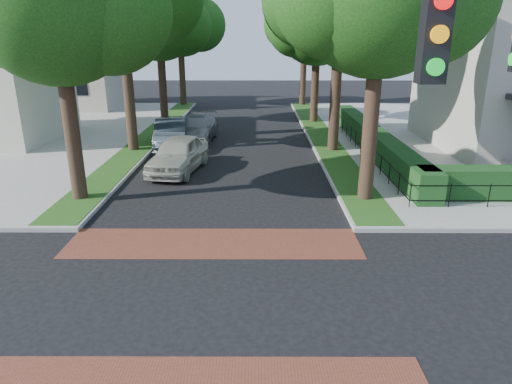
# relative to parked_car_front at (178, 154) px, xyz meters

# --- Properties ---
(ground) EXTENTS (120.00, 120.00, 0.00)m
(ground) POSITION_rel_parked_car_front_xyz_m (2.37, -11.22, -0.82)
(ground) COLOR black
(ground) RESTS_ON ground
(crosswalk_far) EXTENTS (9.00, 2.20, 0.01)m
(crosswalk_far) POSITION_rel_parked_car_front_xyz_m (2.37, -8.02, -0.82)
(crosswalk_far) COLOR brown
(crosswalk_far) RESTS_ON ground
(grass_strip_ne) EXTENTS (1.60, 29.80, 0.02)m
(grass_strip_ne) POSITION_rel_parked_car_front_xyz_m (7.77, 7.88, -0.66)
(grass_strip_ne) COLOR #1F4D16
(grass_strip_ne) RESTS_ON sidewalk_ne
(grass_strip_nw) EXTENTS (1.60, 29.80, 0.02)m
(grass_strip_nw) POSITION_rel_parked_car_front_xyz_m (-3.03, 7.88, -0.66)
(grass_strip_nw) COLOR #1F4D16
(grass_strip_nw) RESTS_ON sidewalk_nw
(tree_right_far) EXTENTS (7.25, 6.23, 9.74)m
(tree_right_far) POSITION_rel_parked_car_front_xyz_m (7.97, 13.00, 6.08)
(tree_right_far) COLOR black
(tree_right_far) RESTS_ON sidewalk_ne
(tree_right_back) EXTENTS (7.50, 6.45, 10.20)m
(tree_right_back) POSITION_rel_parked_car_front_xyz_m (7.97, 22.01, 6.44)
(tree_right_back) COLOR black
(tree_right_back) RESTS_ON sidewalk_ne
(tree_left_far) EXTENTS (7.00, 6.02, 9.86)m
(tree_left_far) POSITION_rel_parked_car_front_xyz_m (-3.04, 13.00, 6.29)
(tree_left_far) COLOR black
(tree_left_far) RESTS_ON sidewalk_nw
(tree_left_back) EXTENTS (7.75, 6.66, 10.44)m
(tree_left_back) POSITION_rel_parked_car_front_xyz_m (-3.03, 22.02, 6.59)
(tree_left_back) COLOR black
(tree_left_back) RESTS_ON sidewalk_nw
(hedge_main_road) EXTENTS (1.00, 18.00, 1.20)m
(hedge_main_road) POSITION_rel_parked_car_front_xyz_m (10.07, 3.78, -0.07)
(hedge_main_road) COLOR #143C17
(hedge_main_road) RESTS_ON sidewalk_ne
(fence_main_road) EXTENTS (0.06, 18.00, 0.90)m
(fence_main_road) POSITION_rel_parked_car_front_xyz_m (9.27, 3.78, -0.22)
(fence_main_road) COLOR black
(fence_main_road) RESTS_ON sidewalk_ne
(house_left_far) EXTENTS (10.00, 9.00, 10.14)m
(house_left_far) POSITION_rel_parked_car_front_xyz_m (-13.12, 20.77, 4.22)
(house_left_far) COLOR #B5AFA2
(house_left_far) RESTS_ON sidewalk_nw
(parked_car_front) EXTENTS (2.73, 5.09, 1.65)m
(parked_car_front) POSITION_rel_parked_car_front_xyz_m (0.00, 0.00, 0.00)
(parked_car_front) COLOR #B5B5A3
(parked_car_front) RESTS_ON ground
(parked_car_middle) EXTENTS (2.34, 5.11, 1.63)m
(parked_car_middle) POSITION_rel_parked_car_front_xyz_m (-1.23, 4.90, -0.01)
(parked_car_middle) COLOR #222B33
(parked_car_middle) RESTS_ON ground
(parked_car_rear) EXTENTS (2.50, 5.44, 1.54)m
(parked_car_rear) POSITION_rel_parked_car_front_xyz_m (-0.02, 6.68, -0.05)
(parked_car_rear) COLOR slate
(parked_car_rear) RESTS_ON ground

